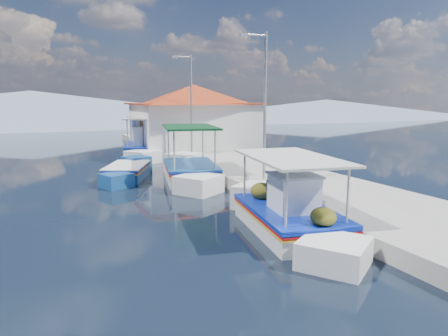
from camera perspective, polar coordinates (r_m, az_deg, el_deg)
name	(u,v)px	position (r m, az deg, el deg)	size (l,w,h in m)	color
ground	(173,215)	(13.89, -7.10, -6.57)	(160.00, 160.00, 0.00)	black
quay	(247,169)	(21.46, 3.30, -0.12)	(5.00, 44.00, 0.50)	#ACA9A1
bollards	(216,166)	(19.84, -1.09, 0.28)	(0.20, 17.20, 0.30)	#A5A8AD
main_caique	(287,215)	(12.25, 8.81, -6.49)	(3.00, 7.38, 2.47)	white
caique_green_canopy	(189,172)	(19.63, -4.86, -0.50)	(3.37, 7.55, 2.89)	white
caique_blue_hull	(126,173)	(20.66, -13.45, -0.65)	(3.24, 5.35, 1.04)	#174B8B
caique_far	(144,148)	(28.53, -11.12, 2.70)	(3.82, 8.12, 2.94)	white
harbor_building	(194,115)	(29.56, -4.24, 7.42)	(10.49, 10.49, 4.40)	white
lamp_post_near	(263,99)	(16.98, 5.46, 9.54)	(1.21, 0.14, 6.00)	#A5A8AD
lamp_post_far	(190,99)	(25.21, -4.79, 9.51)	(1.21, 0.14, 6.00)	#A5A8AD
mountain_ridge	(110,111)	(69.59, -15.63, 7.66)	(171.40, 96.00, 5.50)	slate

